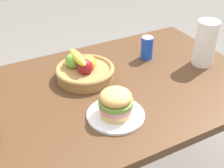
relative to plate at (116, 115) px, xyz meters
The scene contains 6 objects.
dining_table 0.25m from the plate, 64.39° to the left, with size 1.40×0.90×0.75m.
plate is the anchor object (origin of this frame).
sandwich 0.06m from the plate, 63.43° to the left, with size 0.14×0.14×0.12m.
soda_can 0.54m from the plate, 42.72° to the left, with size 0.07×0.07×0.13m.
fruit_basket 0.34m from the plate, 88.94° to the left, with size 0.29×0.29×0.14m.
paper_towel_roll 0.65m from the plate, 15.19° to the left, with size 0.11×0.11×0.24m, color white.
Camera 1 is at (-0.56, -1.03, 1.54)m, focal length 47.67 mm.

